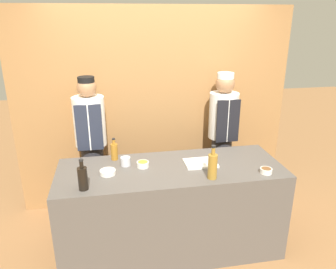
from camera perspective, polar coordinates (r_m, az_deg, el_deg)
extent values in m
plane|color=olive|center=(3.64, 0.48, -18.82)|extent=(14.00, 14.00, 0.00)
cube|color=olive|center=(4.04, -2.35, 4.49)|extent=(3.29, 0.18, 2.40)
cube|color=#514C47|center=(3.37, 0.51, -12.77)|extent=(2.16, 0.80, 0.91)
cylinder|color=silver|center=(3.07, -10.45, -6.47)|extent=(0.14, 0.14, 0.04)
cylinder|color=red|center=(3.06, -10.46, -6.23)|extent=(0.12, 0.12, 0.01)
cylinder|color=silver|center=(3.17, 16.70, -6.07)|extent=(0.11, 0.11, 0.05)
cylinder|color=brown|center=(3.16, 16.73, -5.80)|extent=(0.09, 0.09, 0.01)
cylinder|color=silver|center=(3.16, -4.41, -5.20)|extent=(0.12, 0.12, 0.05)
cylinder|color=yellow|center=(3.15, -4.42, -4.89)|extent=(0.10, 0.10, 0.02)
cube|color=white|center=(3.23, 5.68, -4.97)|extent=(0.31, 0.24, 0.02)
cylinder|color=olive|center=(2.93, 7.76, -5.56)|extent=(0.08, 0.08, 0.23)
cylinder|color=olive|center=(2.87, 7.90, -2.89)|extent=(0.03, 0.03, 0.07)
cylinder|color=black|center=(2.85, 7.94, -2.07)|extent=(0.04, 0.04, 0.02)
cylinder|color=black|center=(2.82, -14.61, -7.46)|extent=(0.08, 0.08, 0.20)
cylinder|color=black|center=(2.77, -14.84, -5.08)|extent=(0.03, 0.03, 0.06)
cylinder|color=black|center=(2.75, -14.91, -4.35)|extent=(0.04, 0.04, 0.02)
cylinder|color=#9E661E|center=(3.33, -9.33, -3.00)|extent=(0.07, 0.07, 0.16)
cylinder|color=#9E661E|center=(3.29, -9.44, -1.29)|extent=(0.03, 0.03, 0.05)
cylinder|color=black|center=(3.28, -9.47, -0.77)|extent=(0.03, 0.03, 0.01)
cylinder|color=#B7B7BC|center=(3.20, -7.40, -4.66)|extent=(0.10, 0.10, 0.08)
cylinder|color=#28282D|center=(3.97, -12.66, -7.84)|extent=(0.25, 0.25, 0.92)
cylinder|color=white|center=(3.69, -13.51, 2.25)|extent=(0.34, 0.34, 0.55)
cube|color=#232838|center=(3.54, -13.59, 1.12)|extent=(0.28, 0.02, 0.50)
sphere|color=#9E704C|center=(3.60, -14.00, 7.96)|extent=(0.21, 0.21, 0.21)
cylinder|color=black|center=(3.58, -14.10, 9.17)|extent=(0.18, 0.18, 0.07)
cylinder|color=#28282D|center=(4.18, 9.04, -6.22)|extent=(0.24, 0.24, 0.90)
cylinder|color=silver|center=(3.92, 9.61, 3.29)|extent=(0.34, 0.34, 0.54)
cube|color=black|center=(3.78, 10.40, 2.27)|extent=(0.27, 0.02, 0.50)
sphere|color=#9E704C|center=(3.83, 9.94, 8.76)|extent=(0.22, 0.22, 0.22)
cylinder|color=white|center=(3.81, 10.02, 9.99)|extent=(0.19, 0.19, 0.08)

